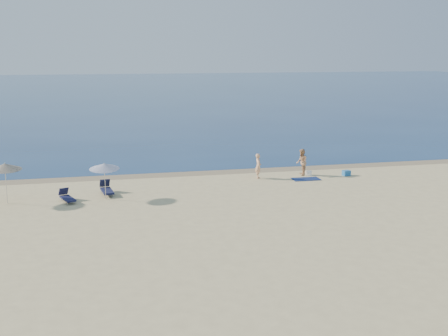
% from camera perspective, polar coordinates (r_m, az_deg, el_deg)
% --- Properties ---
extents(ground, '(160.00, 160.00, 0.00)m').
position_cam_1_polar(ground, '(19.96, 11.69, -12.09)').
color(ground, '#CCBC88').
rests_on(ground, ground).
extents(sea, '(240.00, 160.00, 0.01)m').
position_cam_1_polar(sea, '(117.06, -8.99, 7.83)').
color(sea, navy).
rests_on(sea, ground).
extents(wet_sand_strip, '(240.00, 1.60, 0.00)m').
position_cam_1_polar(wet_sand_strip, '(37.62, -0.50, -0.41)').
color(wet_sand_strip, '#847254').
rests_on(wet_sand_strip, ground).
extents(person_left, '(0.46, 0.63, 1.60)m').
position_cam_1_polar(person_left, '(35.73, 3.50, 0.21)').
color(person_left, '#E0A57E').
rests_on(person_left, ground).
extents(person_right, '(0.82, 0.96, 1.73)m').
position_cam_1_polar(person_right, '(36.86, 7.90, 0.59)').
color(person_right, tan).
rests_on(person_right, ground).
extents(beach_towel, '(1.76, 0.99, 0.03)m').
position_cam_1_polar(beach_towel, '(35.91, 8.34, -1.12)').
color(beach_towel, '#0E1C49').
rests_on(beach_towel, ground).
extents(white_bag, '(0.39, 0.35, 0.29)m').
position_cam_1_polar(white_bag, '(37.05, 8.60, -0.52)').
color(white_bag, white).
rests_on(white_bag, ground).
extents(blue_cooler, '(0.55, 0.44, 0.34)m').
position_cam_1_polar(blue_cooler, '(37.42, 12.33, -0.49)').
color(blue_cooler, '#2067AF').
rests_on(blue_cooler, ground).
extents(umbrella_near, '(1.70, 1.71, 2.11)m').
position_cam_1_polar(umbrella_near, '(31.17, -12.07, 0.17)').
color(umbrella_near, silver).
rests_on(umbrella_near, ground).
extents(umbrella_far, '(2.04, 2.05, 2.26)m').
position_cam_1_polar(umbrella_far, '(31.77, -21.35, 0.13)').
color(umbrella_far, silver).
rests_on(umbrella_far, ground).
extents(lounger_left, '(1.01, 1.61, 0.68)m').
position_cam_1_polar(lounger_left, '(31.44, -15.66, -2.88)').
color(lounger_left, '#16193E').
rests_on(lounger_left, ground).
extents(lounger_right, '(0.80, 1.79, 0.76)m').
position_cam_1_polar(lounger_right, '(32.52, -11.83, -2.15)').
color(lounger_right, '#15193A').
rests_on(lounger_right, ground).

